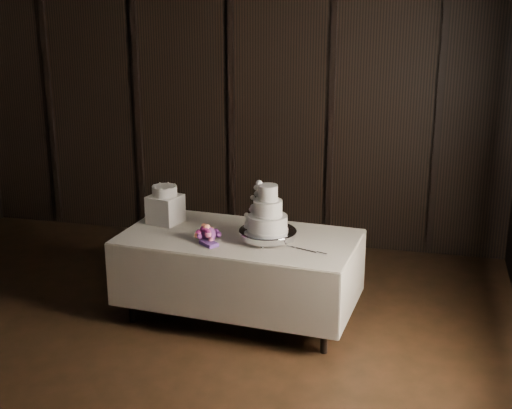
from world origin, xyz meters
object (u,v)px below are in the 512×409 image
(wedding_cake, at_px, (264,213))
(box_pedestal, at_px, (165,209))
(cake_stand, at_px, (268,236))
(bouquet, at_px, (207,233))
(small_cake, at_px, (165,191))
(display_table, at_px, (239,273))

(wedding_cake, distance_m, box_pedestal, 1.01)
(cake_stand, bearing_deg, bouquet, -168.31)
(cake_stand, height_order, small_cake, small_cake)
(wedding_cake, bearing_deg, small_cake, 178.00)
(small_cake, bearing_deg, bouquet, -34.70)
(wedding_cake, height_order, bouquet, wedding_cake)
(box_pedestal, bearing_deg, wedding_cake, -15.14)
(bouquet, relative_size, small_cake, 1.66)
(wedding_cake, distance_m, bouquet, 0.51)
(cake_stand, relative_size, box_pedestal, 1.86)
(display_table, height_order, bouquet, bouquet)
(bouquet, relative_size, box_pedestal, 1.41)
(box_pedestal, distance_m, small_cake, 0.17)
(display_table, xyz_separation_m, cake_stand, (0.26, -0.06, 0.39))
(wedding_cake, height_order, small_cake, wedding_cake)
(bouquet, bearing_deg, wedding_cake, 10.45)
(wedding_cake, relative_size, box_pedestal, 1.50)
(display_table, bearing_deg, bouquet, -140.48)
(display_table, height_order, box_pedestal, box_pedestal)
(wedding_cake, relative_size, bouquet, 1.07)
(display_table, relative_size, box_pedestal, 7.97)
(cake_stand, distance_m, small_cake, 1.05)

